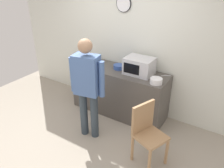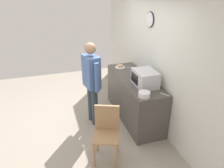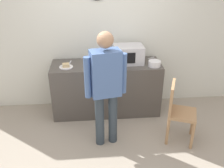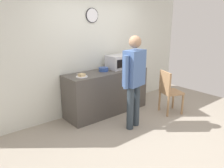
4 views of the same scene
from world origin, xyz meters
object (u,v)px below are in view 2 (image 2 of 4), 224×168
(sandwich_plate, at_px, (120,67))
(salad_bowl, at_px, (144,94))
(fork_utensil, at_px, (165,94))
(microwave, at_px, (145,78))
(spoon_utensil, at_px, (129,67))
(person_standing, at_px, (92,79))
(wooden_chair, at_px, (107,131))
(cereal_bowl, at_px, (136,75))

(sandwich_plate, height_order, salad_bowl, salad_bowl)
(sandwich_plate, bearing_deg, fork_utensil, 11.56)
(fork_utensil, bearing_deg, salad_bowl, -95.25)
(microwave, height_order, spoon_utensil, microwave)
(person_standing, distance_m, wooden_chair, 1.17)
(cereal_bowl, xyz_separation_m, person_standing, (-0.02, -0.94, 0.04))
(fork_utensil, relative_size, person_standing, 0.10)
(spoon_utensil, distance_m, wooden_chair, 1.95)
(cereal_bowl, relative_size, person_standing, 0.12)
(cereal_bowl, distance_m, person_standing, 0.94)
(salad_bowl, xyz_separation_m, wooden_chair, (0.21, -0.74, -0.45))
(microwave, distance_m, fork_utensil, 0.50)
(fork_utensil, bearing_deg, wooden_chair, -81.35)
(microwave, xyz_separation_m, spoon_utensil, (-1.00, 0.08, -0.15))
(sandwich_plate, xyz_separation_m, wooden_chair, (1.67, -0.81, -0.43))
(microwave, xyz_separation_m, sandwich_plate, (-1.05, -0.13, -0.13))
(cereal_bowl, bearing_deg, fork_utensil, 11.31)
(person_standing, bearing_deg, sandwich_plate, 126.99)
(fork_utensil, bearing_deg, spoon_utensil, -176.15)
(cereal_bowl, relative_size, fork_utensil, 1.19)
(sandwich_plate, height_order, fork_utensil, sandwich_plate)
(fork_utensil, bearing_deg, person_standing, -128.73)
(sandwich_plate, distance_m, cereal_bowl, 0.64)
(fork_utensil, distance_m, spoon_utensil, 1.45)
(wooden_chair, bearing_deg, sandwich_plate, 154.11)
(microwave, xyz_separation_m, cereal_bowl, (-0.43, 0.00, -0.11))
(cereal_bowl, bearing_deg, spoon_utensil, 172.31)
(cereal_bowl, bearing_deg, sandwich_plate, -168.08)
(sandwich_plate, height_order, wooden_chair, sandwich_plate)
(fork_utensil, xyz_separation_m, person_standing, (-0.89, -1.11, 0.08))
(salad_bowl, height_order, spoon_utensil, salad_bowl)
(wooden_chair, bearing_deg, microwave, 123.30)
(sandwich_plate, xyz_separation_m, salad_bowl, (1.46, -0.07, 0.03))
(microwave, distance_m, salad_bowl, 0.47)
(cereal_bowl, height_order, spoon_utensil, cereal_bowl)
(sandwich_plate, relative_size, person_standing, 0.13)
(sandwich_plate, height_order, spoon_utensil, sandwich_plate)
(microwave, bearing_deg, person_standing, -115.31)
(spoon_utensil, bearing_deg, wooden_chair, -32.24)
(sandwich_plate, bearing_deg, cereal_bowl, 11.92)
(salad_bowl, bearing_deg, person_standing, -139.51)
(fork_utensil, height_order, wooden_chair, wooden_chair)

